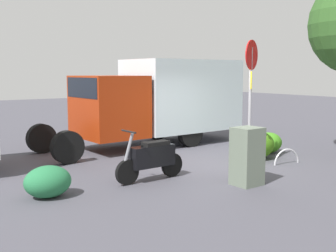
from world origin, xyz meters
name	(u,v)px	position (x,y,z in m)	size (l,w,h in m)	color
ground_plane	(216,162)	(0.00, 0.00, 0.00)	(60.00, 60.00, 0.00)	#47464F
box_truck_near	(160,98)	(-0.26, -3.24, 1.59)	(7.22, 2.54, 2.88)	black
motorcycle	(152,158)	(2.53, 0.68, 0.52)	(1.81, 0.55, 1.20)	black
stop_sign	(251,83)	(-0.35, 0.89, 2.18)	(0.71, 0.33, 3.27)	#9E9EA3
utility_cabinet	(247,156)	(1.03, 2.19, 0.64)	(0.59, 0.54, 1.27)	slate
bike_rack_hoop	(286,164)	(-1.38, 1.28, 0.00)	(0.85, 0.85, 0.05)	#B7B7BC
shrub_near_sign	(255,145)	(-1.16, 0.31, 0.41)	(1.20, 0.98, 0.82)	#3A7114
shrub_mid_verge	(48,182)	(4.93, 0.65, 0.32)	(0.93, 0.76, 0.64)	#256F41
shrub_by_tree	(268,143)	(-2.18, -0.11, 0.31)	(0.92, 0.75, 0.63)	#3E861E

